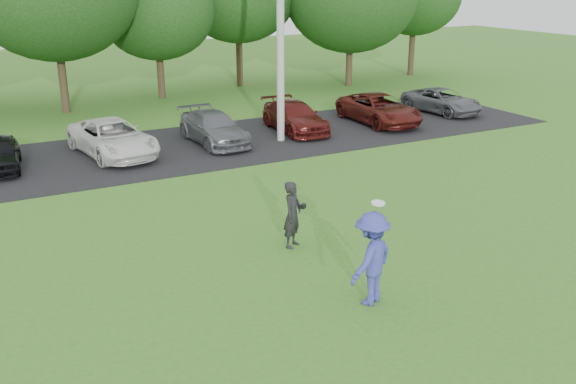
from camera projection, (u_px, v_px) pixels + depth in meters
name	position (u px, v px, depth m)	size (l,w,h in m)	color
ground	(372.00, 307.00, 12.49)	(100.00, 100.00, 0.00)	#357320
parking_lot	(166.00, 150.00, 23.34)	(32.00, 6.50, 0.03)	black
frisbee_player	(371.00, 258.00, 12.37)	(1.40, 1.15, 2.06)	#3B3FA7
camera_bystander	(293.00, 214.00, 14.99)	(0.70, 0.66, 1.61)	black
parked_cars	(184.00, 131.00, 23.60)	(28.43, 4.80, 1.24)	#541212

